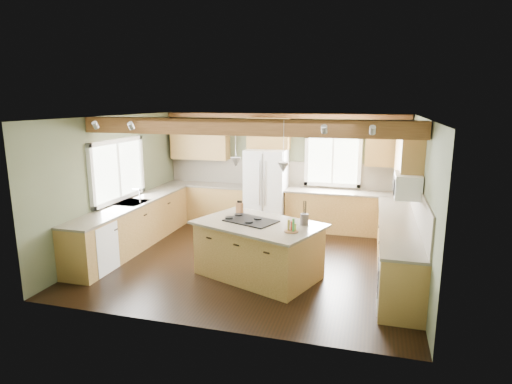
# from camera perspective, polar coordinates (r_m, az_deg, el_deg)

# --- Properties ---
(floor) EXTENTS (5.60, 5.60, 0.00)m
(floor) POSITION_cam_1_polar(r_m,az_deg,el_deg) (7.99, -0.31, -9.02)
(floor) COLOR black
(floor) RESTS_ON ground
(ceiling) EXTENTS (5.60, 5.60, 0.00)m
(ceiling) POSITION_cam_1_polar(r_m,az_deg,el_deg) (7.46, -0.34, 9.95)
(ceiling) COLOR silver
(ceiling) RESTS_ON wall_back
(wall_back) EXTENTS (5.60, 0.00, 5.60)m
(wall_back) POSITION_cam_1_polar(r_m,az_deg,el_deg) (10.01, 3.59, 3.01)
(wall_back) COLOR #50583E
(wall_back) RESTS_ON ground
(wall_left) EXTENTS (0.00, 5.00, 5.00)m
(wall_left) POSITION_cam_1_polar(r_m,az_deg,el_deg) (8.79, -18.17, 1.15)
(wall_left) COLOR #50583E
(wall_left) RESTS_ON ground
(wall_right) EXTENTS (0.00, 5.00, 5.00)m
(wall_right) POSITION_cam_1_polar(r_m,az_deg,el_deg) (7.38, 21.08, -1.08)
(wall_right) COLOR #50583E
(wall_right) RESTS_ON ground
(ceiling_beam) EXTENTS (5.55, 0.26, 0.26)m
(ceiling_beam) POSITION_cam_1_polar(r_m,az_deg,el_deg) (6.82, -1.90, 8.65)
(ceiling_beam) COLOR #532F17
(ceiling_beam) RESTS_ON ceiling
(soffit_trim) EXTENTS (5.55, 0.20, 0.10)m
(soffit_trim) POSITION_cam_1_polar(r_m,az_deg,el_deg) (9.79, 3.56, 10.10)
(soffit_trim) COLOR #532F17
(soffit_trim) RESTS_ON ceiling
(backsplash_back) EXTENTS (5.58, 0.03, 0.58)m
(backsplash_back) POSITION_cam_1_polar(r_m,az_deg,el_deg) (10.01, 3.56, 2.49)
(backsplash_back) COLOR brown
(backsplash_back) RESTS_ON wall_back
(backsplash_right) EXTENTS (0.03, 3.70, 0.58)m
(backsplash_right) POSITION_cam_1_polar(r_m,az_deg,el_deg) (7.45, 20.88, -1.67)
(backsplash_right) COLOR brown
(backsplash_right) RESTS_ON wall_right
(base_cab_back_left) EXTENTS (2.02, 0.60, 0.88)m
(base_cab_back_left) POSITION_cam_1_polar(r_m,az_deg,el_deg) (10.41, -6.51, -1.52)
(base_cab_back_left) COLOR brown
(base_cab_back_left) RESTS_ON floor
(counter_back_left) EXTENTS (2.06, 0.64, 0.04)m
(counter_back_left) POSITION_cam_1_polar(r_m,az_deg,el_deg) (10.31, -6.57, 0.97)
(counter_back_left) COLOR #4D4439
(counter_back_left) RESTS_ON base_cab_back_left
(base_cab_back_right) EXTENTS (2.62, 0.60, 0.88)m
(base_cab_back_right) POSITION_cam_1_polar(r_m,az_deg,el_deg) (9.70, 11.80, -2.72)
(base_cab_back_right) COLOR brown
(base_cab_back_right) RESTS_ON floor
(counter_back_right) EXTENTS (2.66, 0.64, 0.04)m
(counter_back_right) POSITION_cam_1_polar(r_m,az_deg,el_deg) (9.59, 11.92, -0.06)
(counter_back_right) COLOR #4D4439
(counter_back_right) RESTS_ON base_cab_back_right
(base_cab_left) EXTENTS (0.60, 3.70, 0.88)m
(base_cab_left) POSITION_cam_1_polar(r_m,az_deg,el_deg) (8.87, -16.01, -4.34)
(base_cab_left) COLOR brown
(base_cab_left) RESTS_ON floor
(counter_left) EXTENTS (0.64, 3.74, 0.04)m
(counter_left) POSITION_cam_1_polar(r_m,az_deg,el_deg) (8.75, -16.18, -1.45)
(counter_left) COLOR #4D4439
(counter_left) RESTS_ON base_cab_left
(base_cab_right) EXTENTS (0.60, 3.70, 0.88)m
(base_cab_right) POSITION_cam_1_polar(r_m,az_deg,el_deg) (7.64, 18.30, -7.17)
(base_cab_right) COLOR brown
(base_cab_right) RESTS_ON floor
(counter_right) EXTENTS (0.64, 3.74, 0.04)m
(counter_right) POSITION_cam_1_polar(r_m,az_deg,el_deg) (7.50, 18.54, -3.85)
(counter_right) COLOR #4D4439
(counter_right) RESTS_ON base_cab_right
(upper_cab_back_left) EXTENTS (1.40, 0.35, 0.90)m
(upper_cab_back_left) POSITION_cam_1_polar(r_m,az_deg,el_deg) (10.35, -7.48, 6.86)
(upper_cab_back_left) COLOR brown
(upper_cab_back_left) RESTS_ON wall_back
(upper_cab_over_fridge) EXTENTS (0.96, 0.35, 0.70)m
(upper_cab_over_fridge) POSITION_cam_1_polar(r_m,az_deg,el_deg) (9.80, 1.71, 7.84)
(upper_cab_over_fridge) COLOR brown
(upper_cab_over_fridge) RESTS_ON wall_back
(upper_cab_right) EXTENTS (0.35, 2.20, 0.90)m
(upper_cab_right) POSITION_cam_1_polar(r_m,az_deg,el_deg) (8.14, 19.64, 4.85)
(upper_cab_right) COLOR brown
(upper_cab_right) RESTS_ON wall_right
(upper_cab_back_corner) EXTENTS (0.90, 0.35, 0.90)m
(upper_cab_back_corner) POSITION_cam_1_polar(r_m,az_deg,el_deg) (9.54, 17.13, 5.99)
(upper_cab_back_corner) COLOR brown
(upper_cab_back_corner) RESTS_ON wall_back
(window_left) EXTENTS (0.04, 1.60, 1.05)m
(window_left) POSITION_cam_1_polar(r_m,az_deg,el_deg) (8.78, -17.99, 2.80)
(window_left) COLOR white
(window_left) RESTS_ON wall_left
(window_back) EXTENTS (1.10, 0.04, 1.00)m
(window_back) POSITION_cam_1_polar(r_m,az_deg,el_deg) (9.78, 10.21, 4.11)
(window_back) COLOR white
(window_back) RESTS_ON wall_back
(sink) EXTENTS (0.50, 0.65, 0.03)m
(sink) POSITION_cam_1_polar(r_m,az_deg,el_deg) (8.75, -16.19, -1.42)
(sink) COLOR #262628
(sink) RESTS_ON counter_left
(faucet) EXTENTS (0.02, 0.02, 0.28)m
(faucet) POSITION_cam_1_polar(r_m,az_deg,el_deg) (8.63, -15.22, -0.57)
(faucet) COLOR #B2B2B7
(faucet) RESTS_ON sink
(dishwasher) EXTENTS (0.60, 0.60, 0.84)m
(dishwasher) POSITION_cam_1_polar(r_m,az_deg,el_deg) (7.84, -20.89, -6.92)
(dishwasher) COLOR white
(dishwasher) RESTS_ON floor
(oven) EXTENTS (0.60, 0.72, 0.84)m
(oven) POSITION_cam_1_polar(r_m,az_deg,el_deg) (6.42, 18.70, -11.00)
(oven) COLOR white
(oven) RESTS_ON floor
(microwave) EXTENTS (0.40, 0.70, 0.38)m
(microwave) POSITION_cam_1_polar(r_m,az_deg,el_deg) (7.26, 19.55, 0.85)
(microwave) COLOR white
(microwave) RESTS_ON wall_right
(pendant_left) EXTENTS (0.18, 0.18, 0.16)m
(pendant_left) POSITION_cam_1_polar(r_m,az_deg,el_deg) (7.09, -2.71, 3.98)
(pendant_left) COLOR #B2B2B7
(pendant_left) RESTS_ON ceiling
(pendant_right) EXTENTS (0.18, 0.18, 0.16)m
(pendant_right) POSITION_cam_1_polar(r_m,az_deg,el_deg) (6.54, 3.66, 3.28)
(pendant_right) COLOR #B2B2B7
(pendant_right) RESTS_ON ceiling
(refrigerator) EXTENTS (0.90, 0.74, 1.80)m
(refrigerator) POSITION_cam_1_polar(r_m,az_deg,el_deg) (9.78, 1.38, 0.43)
(refrigerator) COLOR silver
(refrigerator) RESTS_ON floor
(island) EXTENTS (2.16, 1.74, 0.88)m
(island) POSITION_cam_1_polar(r_m,az_deg,el_deg) (7.16, 0.33, -7.83)
(island) COLOR olive
(island) RESTS_ON floor
(island_top) EXTENTS (2.32, 1.91, 0.04)m
(island_top) POSITION_cam_1_polar(r_m,az_deg,el_deg) (7.01, 0.34, -4.29)
(island_top) COLOR #4D4439
(island_top) RESTS_ON island
(cooktop) EXTENTS (0.95, 0.80, 0.02)m
(cooktop) POSITION_cam_1_polar(r_m,az_deg,el_deg) (7.10, -0.68, -3.85)
(cooktop) COLOR black
(cooktop) RESTS_ON island_top
(knife_block) EXTENTS (0.13, 0.12, 0.18)m
(knife_block) POSITION_cam_1_polar(r_m,az_deg,el_deg) (7.61, -2.20, -2.13)
(knife_block) COLOR brown
(knife_block) RESTS_ON island_top
(utensil_crock) EXTENTS (0.19, 0.19, 0.18)m
(utensil_crock) POSITION_cam_1_polar(r_m,az_deg,el_deg) (6.93, 6.47, -3.64)
(utensil_crock) COLOR #39332D
(utensil_crock) RESTS_ON island_top
(bottle_tray) EXTENTS (0.28, 0.28, 0.20)m
(bottle_tray) POSITION_cam_1_polar(r_m,az_deg,el_deg) (6.54, 4.73, -4.45)
(bottle_tray) COLOR brown
(bottle_tray) RESTS_ON island_top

